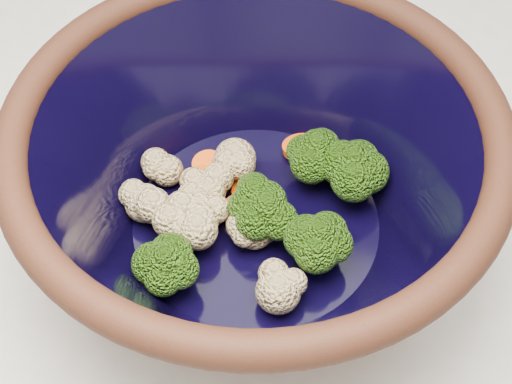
{
  "coord_description": "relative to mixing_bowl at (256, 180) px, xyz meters",
  "views": [
    {
      "loc": [
        0.21,
        -0.31,
        1.38
      ],
      "look_at": [
        0.1,
        -0.0,
        0.97
      ],
      "focal_mm": 50.0,
      "sensor_mm": 36.0,
      "label": 1
    }
  ],
  "objects": [
    {
      "name": "vegetable_pile",
      "position": [
        0.0,
        -0.0,
        -0.02
      ],
      "size": [
        0.18,
        0.19,
        0.06
      ],
      "color": "#608442",
      "rests_on": "mixing_bowl"
    },
    {
      "name": "mixing_bowl",
      "position": [
        0.0,
        0.0,
        0.0
      ],
      "size": [
        0.35,
        0.35,
        0.15
      ],
      "rotation": [
        0.0,
        0.0,
        0.07
      ],
      "color": "black",
      "rests_on": "counter"
    }
  ]
}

